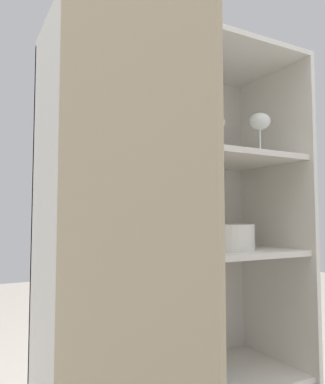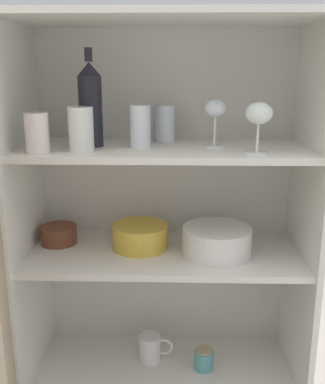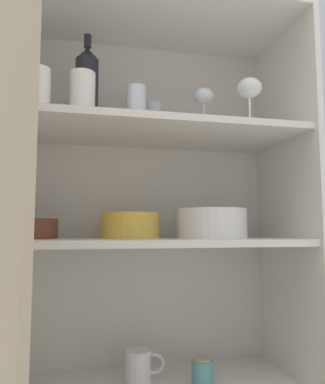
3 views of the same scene
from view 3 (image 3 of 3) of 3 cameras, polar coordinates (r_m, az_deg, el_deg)
The scene contains 18 objects.
cupboard_back_panel at distance 1.32m, azimuth -2.52°, elevation -6.72°, with size 0.89×0.02×1.37m, color silver.
cupboard_side_left at distance 1.13m, azimuth -23.13°, elevation -6.42°, with size 0.02×0.40×1.37m, color white.
cupboard_side_right at distance 1.30m, azimuth 18.48°, elevation -6.45°, with size 0.02×0.40×1.37m, color white.
cupboard_top_panel at distance 1.32m, azimuth -0.81°, elevation 24.77°, with size 0.89×0.40×0.02m, color white.
shelf_board_middle at distance 1.14m, azimuth -0.87°, elevation -7.63°, with size 0.85×0.36×0.02m, color silver.
shelf_board_upper at distance 1.18m, azimuth -0.84°, elevation 8.99°, with size 0.85×0.36×0.02m, color silver.
tumbler_glass_0 at distance 1.17m, azimuth -4.06°, elevation 12.84°, with size 0.06×0.06×0.12m.
tumbler_glass_1 at distance 1.06m, azimuth -18.49°, elevation 14.63°, with size 0.07×0.07×0.11m.
tumbler_glass_2 at distance 1.09m, azimuth -12.13°, elevation 14.30°, with size 0.07×0.07×0.12m.
tumbler_glass_3 at distance 1.28m, azimuth -1.78°, elevation 10.84°, with size 0.07×0.07×0.11m.
wine_glass_0 at distance 1.18m, azimuth 13.09°, elevation 14.84°, with size 0.07×0.07×0.14m.
wine_glass_1 at distance 1.23m, azimuth 6.32°, elevation 13.88°, with size 0.06×0.06×0.14m.
wine_bottle at distance 1.20m, azimuth -11.47°, elevation 15.63°, with size 0.07×0.07×0.28m.
plate_stack_white at distance 1.16m, azimuth 7.48°, elevation -4.82°, with size 0.21×0.21×0.09m.
mixing_bowl_large at distance 1.15m, azimuth -4.90°, elevation -4.99°, with size 0.18×0.18×0.08m.
serving_bowl_small at distance 1.18m, azimuth -18.52°, elevation -5.18°, with size 0.12×0.12×0.06m.
coffee_mug_primary at distance 1.23m, azimuth -3.60°, elevation -25.01°, with size 0.12×0.08×0.09m.
storage_jar at distance 1.24m, azimuth 6.07°, elevation -25.46°, with size 0.07×0.07×0.07m.
Camera 3 is at (-0.23, -0.93, 0.71)m, focal length 35.00 mm.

